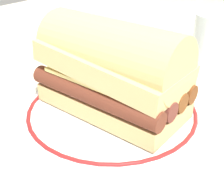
{
  "coord_description": "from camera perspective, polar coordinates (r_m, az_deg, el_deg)",
  "views": [
    {
      "loc": [
        0.25,
        -0.31,
        0.26
      ],
      "look_at": [
        -0.01,
        -0.01,
        0.04
      ],
      "focal_mm": 50.13,
      "sensor_mm": 36.0,
      "label": 1
    }
  ],
  "objects": [
    {
      "name": "sausage_sandwich",
      "position": [
        0.44,
        0.0,
        3.92
      ],
      "size": [
        0.22,
        0.12,
        0.13
      ],
      "rotation": [
        0.0,
        0.0,
        0.04
      ],
      "color": "#D8B475",
      "rests_on": "plate"
    },
    {
      "name": "drinking_glass",
      "position": [
        0.6,
        17.29,
        6.72
      ],
      "size": [
        0.06,
        0.06,
        0.12
      ],
      "color": "silver",
      "rests_on": "ground_plane"
    },
    {
      "name": "ground_plane",
      "position": [
        0.47,
        1.16,
        -4.8
      ],
      "size": [
        1.5,
        1.5,
        0.0
      ],
      "primitive_type": "plane",
      "color": "beige"
    },
    {
      "name": "plate",
      "position": [
        0.47,
        0.0,
        -4.0
      ],
      "size": [
        0.27,
        0.27,
        0.01
      ],
      "color": "white",
      "rests_on": "ground_plane"
    }
  ]
}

